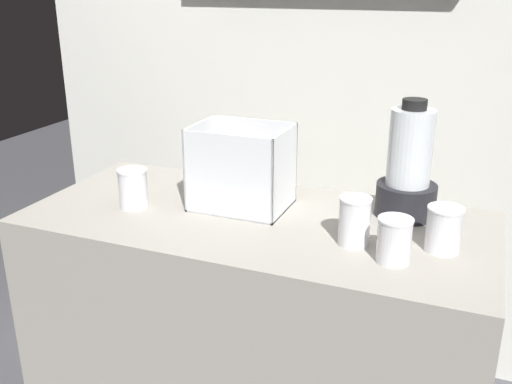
# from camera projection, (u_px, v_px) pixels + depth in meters

# --- Properties ---
(counter) EXTENTS (1.40, 0.64, 0.90)m
(counter) POSITION_uv_depth(u_px,v_px,m) (256.00, 343.00, 1.91)
(counter) COLOR #9E998E
(counter) RESTS_ON ground_plane
(back_wall_unit) EXTENTS (2.60, 0.24, 2.50)m
(back_wall_unit) POSITION_uv_depth(u_px,v_px,m) (329.00, 61.00, 2.30)
(back_wall_unit) COLOR silver
(back_wall_unit) RESTS_ON ground_plane
(carrot_display_bin) EXTENTS (0.29, 0.22, 0.26)m
(carrot_display_bin) POSITION_uv_depth(u_px,v_px,m) (240.00, 182.00, 1.82)
(carrot_display_bin) COLOR white
(carrot_display_bin) RESTS_ON counter
(blender_pitcher) EXTENTS (0.18, 0.18, 0.36)m
(blender_pitcher) POSITION_uv_depth(u_px,v_px,m) (408.00, 171.00, 1.72)
(blender_pitcher) COLOR black
(blender_pitcher) RESTS_ON counter
(juice_cup_mango_far_left) EXTENTS (0.09, 0.09, 0.12)m
(juice_cup_mango_far_left) POSITION_uv_depth(u_px,v_px,m) (133.00, 190.00, 1.82)
(juice_cup_mango_far_left) COLOR white
(juice_cup_mango_far_left) RESTS_ON counter
(juice_cup_pomegranate_left) EXTENTS (0.09, 0.09, 0.13)m
(juice_cup_pomegranate_left) POSITION_uv_depth(u_px,v_px,m) (354.00, 223.00, 1.56)
(juice_cup_pomegranate_left) COLOR white
(juice_cup_pomegranate_left) RESTS_ON counter
(juice_cup_pomegranate_middle) EXTENTS (0.09, 0.09, 0.12)m
(juice_cup_pomegranate_middle) POSITION_uv_depth(u_px,v_px,m) (394.00, 243.00, 1.47)
(juice_cup_pomegranate_middle) COLOR white
(juice_cup_pomegranate_middle) RESTS_ON counter
(juice_cup_mango_right) EXTENTS (0.09, 0.09, 0.12)m
(juice_cup_mango_right) POSITION_uv_depth(u_px,v_px,m) (444.00, 232.00, 1.53)
(juice_cup_mango_right) COLOR white
(juice_cup_mango_right) RESTS_ON counter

